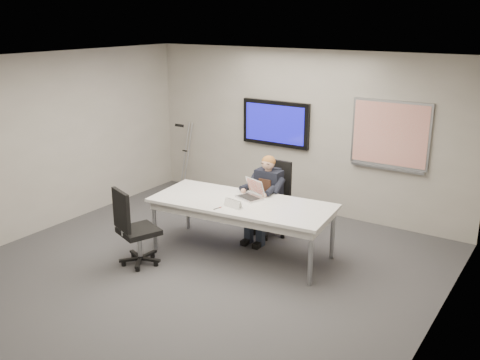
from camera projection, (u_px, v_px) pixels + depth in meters
The scene contains 15 objects.
floor at pixel (198, 271), 7.26m from camera, with size 6.00×6.00×0.02m, color #39393C.
ceiling at pixel (193, 61), 6.43m from camera, with size 6.00×6.00×0.02m, color silver.
wall_back at pixel (302, 132), 9.24m from camera, with size 6.00×0.02×2.80m, color gray.
wall_left at pixel (45, 143), 8.42m from camera, with size 0.02×6.00×2.80m, color gray.
wall_right at pixel (436, 220), 5.28m from camera, with size 0.02×6.00×2.80m, color gray.
conference_table at pixel (242, 208), 7.60m from camera, with size 2.70×1.35×0.80m.
tv_display at pixel (276, 123), 9.43m from camera, with size 1.30×0.09×0.80m.
whiteboard at pixel (390, 135), 8.37m from camera, with size 1.25×0.08×1.10m.
office_chair_far at pixel (271, 212), 8.42m from camera, with size 0.56×0.56×1.16m.
office_chair_near at pixel (136, 241), 7.36m from camera, with size 0.69×0.69×1.12m.
seated_person at pixel (263, 207), 8.16m from camera, with size 0.40×0.69×1.30m.
crutch at pixel (186, 155), 10.50m from camera, with size 0.19×0.44×1.38m, color #9B9DA2, non-canonical shape.
laptop at pixel (252, 193), 7.74m from camera, with size 0.43×0.45×0.26m.
name_tent at pixel (233, 203), 7.35m from camera, with size 0.28×0.08×0.11m, color silver, non-canonical shape.
pen at pixel (218, 208), 7.30m from camera, with size 0.01×0.01×0.14m, color black.
Camera 1 is at (4.08, -5.18, 3.34)m, focal length 40.00 mm.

